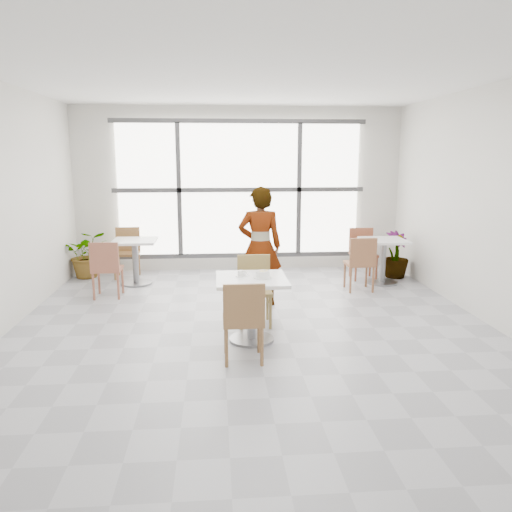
{
  "coord_description": "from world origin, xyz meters",
  "views": [
    {
      "loc": [
        -0.45,
        -5.86,
        2.11
      ],
      "look_at": [
        0.0,
        -0.3,
        1.0
      ],
      "focal_mm": 35.38,
      "sensor_mm": 36.0,
      "label": 1
    }
  ],
  "objects": [
    {
      "name": "coffee_cup",
      "position": [
        -0.16,
        -0.23,
        0.78
      ],
      "size": [
        0.16,
        0.13,
        0.07
      ],
      "color": "white",
      "rests_on": "main_table"
    },
    {
      "name": "floor",
      "position": [
        0.0,
        0.0,
        0.0
      ],
      "size": [
        7.0,
        7.0,
        0.0
      ],
      "primitive_type": "plane",
      "color": "#9E9EA5",
      "rests_on": "ground"
    },
    {
      "name": "wall_right",
      "position": [
        3.0,
        0.0,
        1.5
      ],
      "size": [
        0.0,
        7.0,
        7.0
      ],
      "primitive_type": "plane",
      "rotation": [
        1.57,
        0.0,
        -1.57
      ],
      "color": "silver",
      "rests_on": "ground"
    },
    {
      "name": "bg_chair_right_far",
      "position": [
        2.1,
        2.61,
        0.5
      ],
      "size": [
        0.42,
        0.42,
        0.87
      ],
      "color": "brown",
      "rests_on": "ground"
    },
    {
      "name": "wall_back",
      "position": [
        0.0,
        3.5,
        1.5
      ],
      "size": [
        6.0,
        0.0,
        6.0
      ],
      "primitive_type": "plane",
      "rotation": [
        1.57,
        0.0,
        0.0
      ],
      "color": "silver",
      "rests_on": "ground"
    },
    {
      "name": "oatmeal_bowl",
      "position": [
        0.07,
        -0.33,
        0.79
      ],
      "size": [
        0.21,
        0.21,
        0.1
      ],
      "color": "white",
      "rests_on": "main_table"
    },
    {
      "name": "bg_chair_left_near",
      "position": [
        -2.09,
        1.64,
        0.5
      ],
      "size": [
        0.42,
        0.42,
        0.87
      ],
      "rotation": [
        0.0,
        0.0,
        3.14
      ],
      "color": "#975741",
      "rests_on": "ground"
    },
    {
      "name": "bg_chair_left_far",
      "position": [
        -2.01,
        3.03,
        0.5
      ],
      "size": [
        0.42,
        0.42,
        0.87
      ],
      "color": "olive",
      "rests_on": "ground"
    },
    {
      "name": "bg_table_left",
      "position": [
        -1.79,
        2.48,
        0.49
      ],
      "size": [
        0.7,
        0.7,
        0.75
      ],
      "color": "white",
      "rests_on": "ground"
    },
    {
      "name": "window",
      "position": [
        0.0,
        3.44,
        1.5
      ],
      "size": [
        4.6,
        0.07,
        2.52
      ],
      "color": "white",
      "rests_on": "ground"
    },
    {
      "name": "main_table",
      "position": [
        -0.05,
        -0.31,
        0.52
      ],
      "size": [
        0.8,
        0.8,
        0.75
      ],
      "color": "white",
      "rests_on": "ground"
    },
    {
      "name": "plant_left",
      "position": [
        -2.7,
        3.03,
        0.42
      ],
      "size": [
        0.86,
        0.79,
        0.83
      ],
      "primitive_type": "imported",
      "rotation": [
        0.0,
        0.0,
        0.2
      ],
      "color": "#548E51",
      "rests_on": "ground"
    },
    {
      "name": "ceiling",
      "position": [
        0.0,
        0.0,
        3.0
      ],
      "size": [
        7.0,
        7.0,
        0.0
      ],
      "primitive_type": "plane",
      "rotation": [
        3.14,
        0.0,
        0.0
      ],
      "color": "white",
      "rests_on": "ground"
    },
    {
      "name": "chair_far",
      "position": [
        0.03,
        0.33,
        0.5
      ],
      "size": [
        0.42,
        0.42,
        0.87
      ],
      "color": "#9A7F45",
      "rests_on": "ground"
    },
    {
      "name": "bg_table_right",
      "position": [
        2.34,
        2.19,
        0.49
      ],
      "size": [
        0.7,
        0.7,
        0.75
      ],
      "color": "white",
      "rests_on": "ground"
    },
    {
      "name": "chair_near",
      "position": [
        -0.18,
        -0.95,
        0.5
      ],
      "size": [
        0.42,
        0.42,
        0.87
      ],
      "rotation": [
        0.0,
        0.0,
        3.14
      ],
      "color": "olive",
      "rests_on": "ground"
    },
    {
      "name": "plant_right",
      "position": [
        2.7,
        2.59,
        0.41
      ],
      "size": [
        0.57,
        0.57,
        0.81
      ],
      "primitive_type": "imported",
      "rotation": [
        0.0,
        0.0,
        0.31
      ],
      "color": "#5C8E46",
      "rests_on": "ground"
    },
    {
      "name": "person",
      "position": [
        0.17,
        1.15,
        0.85
      ],
      "size": [
        0.63,
        0.42,
        1.7
      ],
      "primitive_type": "imported",
      "rotation": [
        0.0,
        0.0,
        3.12
      ],
      "color": "black",
      "rests_on": "ground"
    },
    {
      "name": "bg_chair_right_near",
      "position": [
        1.81,
        1.71,
        0.5
      ],
      "size": [
        0.42,
        0.42,
        0.87
      ],
      "rotation": [
        0.0,
        0.0,
        3.14
      ],
      "color": "brown",
      "rests_on": "ground"
    },
    {
      "name": "wall_front",
      "position": [
        0.0,
        -3.5,
        1.5
      ],
      "size": [
        6.0,
        0.0,
        6.0
      ],
      "primitive_type": "plane",
      "rotation": [
        -1.57,
        0.0,
        0.0
      ],
      "color": "silver",
      "rests_on": "ground"
    }
  ]
}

